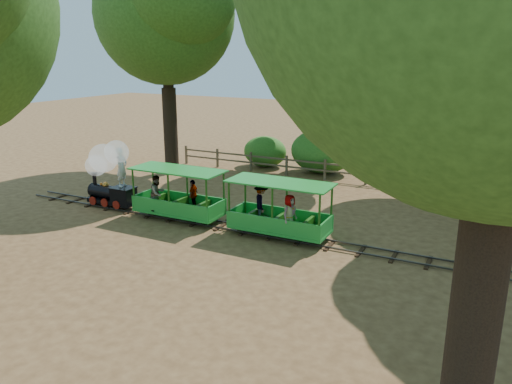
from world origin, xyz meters
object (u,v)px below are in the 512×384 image
at_px(carriage_rear, 276,213).
at_px(fence, 345,170).
at_px(carriage_front, 176,199).
at_px(locomotive, 108,168).

xyz_separation_m(carriage_rear, fence, (-0.08, 7.98, -0.25)).
bearing_deg(carriage_front, carriage_rear, 0.94).
bearing_deg(carriage_rear, carriage_front, -179.06).
bearing_deg(carriage_rear, fence, 90.58).
relative_size(carriage_rear, fence, 0.19).
bearing_deg(locomotive, carriage_front, -2.12).
relative_size(locomotive, fence, 0.15).
relative_size(locomotive, carriage_rear, 0.79).
xyz_separation_m(carriage_front, carriage_rear, (4.00, 0.07, 0.04)).
xyz_separation_m(carriage_front, fence, (3.92, 8.04, -0.21)).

